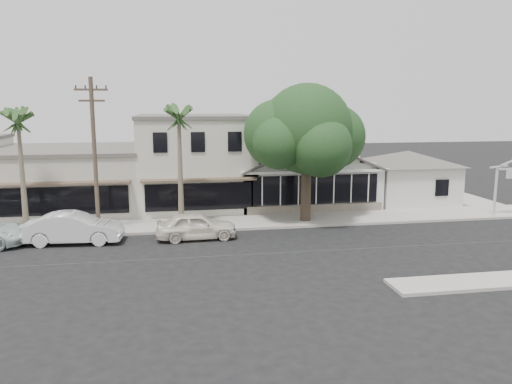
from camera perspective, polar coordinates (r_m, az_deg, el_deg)
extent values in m
plane|color=black|center=(25.60, 1.50, -7.04)|extent=(140.00, 140.00, 0.00)
cube|color=#9E9991|center=(31.76, -15.35, -3.90)|extent=(90.00, 3.50, 0.15)
cube|color=silver|center=(38.28, 5.12, 0.92)|extent=(10.00, 8.00, 3.00)
cube|color=black|center=(34.39, 6.88, 0.28)|extent=(8.80, 0.10, 2.00)
cube|color=#60564C|center=(34.66, 6.83, -2.00)|extent=(9.60, 0.18, 0.70)
cube|color=silver|center=(40.29, 16.83, 0.98)|extent=(6.00, 6.00, 3.00)
cube|color=white|center=(36.69, 25.67, -0.19)|extent=(0.12, 0.12, 3.30)
cube|color=beige|center=(37.77, -7.07, 3.44)|extent=(8.00, 10.00, 6.50)
cube|color=beige|center=(38.53, -20.52, 1.28)|extent=(10.00, 10.00, 4.20)
cylinder|color=brown|center=(29.62, -17.93, 3.69)|extent=(0.24, 0.24, 9.00)
cube|color=brown|center=(29.48, -18.33, 11.05)|extent=(1.80, 0.12, 0.12)
cube|color=brown|center=(29.47, -18.27, 9.88)|extent=(1.40, 0.12, 0.12)
imported|color=silver|center=(28.28, -6.86, -3.85)|extent=(4.56, 1.96, 1.53)
imported|color=silver|center=(28.99, -20.09, -3.89)|extent=(5.29, 2.18, 1.70)
cylinder|color=#423628|center=(31.99, 5.71, -0.43)|extent=(0.65, 0.65, 3.49)
sphere|color=#163717|center=(31.51, 5.84, 7.19)|extent=(5.67, 5.67, 5.67)
sphere|color=#163717|center=(32.75, 8.83, 6.27)|extent=(4.14, 4.14, 4.14)
sphere|color=#163717|center=(31.52, 2.54, 6.64)|extent=(4.36, 4.36, 4.36)
sphere|color=#163717|center=(30.14, 7.46, 5.17)|extent=(3.70, 3.70, 3.70)
sphere|color=#163717|center=(33.01, 3.92, 7.91)|extent=(3.92, 3.92, 3.92)
sphere|color=#163717|center=(33.32, 7.33, 8.62)|extent=(3.49, 3.49, 3.49)
sphere|color=#163717|center=(30.23, 2.67, 5.67)|extent=(3.27, 3.27, 3.27)
cone|color=#726651|center=(30.19, -8.64, 1.83)|extent=(0.37, 0.37, 6.56)
cone|color=#726651|center=(31.77, -25.11, 1.25)|extent=(0.36, 0.36, 6.39)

